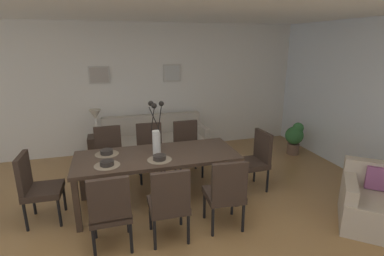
{
  "coord_description": "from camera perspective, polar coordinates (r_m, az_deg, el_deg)",
  "views": [
    {
      "loc": [
        -0.41,
        -2.79,
        2.22
      ],
      "look_at": [
        0.74,
        1.23,
        0.99
      ],
      "focal_mm": 27.29,
      "sensor_mm": 36.0,
      "label": 1
    }
  ],
  "objects": [
    {
      "name": "dining_chair_mid_left",
      "position": [
        3.58,
        6.65,
        -12.14
      ],
      "size": [
        0.47,
        0.47,
        0.92
      ],
      "color": "#33261E",
      "rests_on": "ground"
    },
    {
      "name": "placemat_near_right",
      "position": [
        4.18,
        -16.3,
        -4.91
      ],
      "size": [
        0.32,
        0.32,
        0.01
      ],
      "primitive_type": "cylinder",
      "color": "#7F705B",
      "rests_on": "dining_table"
    },
    {
      "name": "sofa",
      "position": [
        5.87,
        -7.28,
        -3.0
      ],
      "size": [
        2.0,
        0.84,
        0.8
      ],
      "color": "#B2A899",
      "rests_on": "ground"
    },
    {
      "name": "dining_table",
      "position": [
        4.06,
        -6.82,
        -6.08
      ],
      "size": [
        2.2,
        0.89,
        0.74
      ],
      "color": "#3D2D23",
      "rests_on": "ground"
    },
    {
      "name": "bowl_far_left",
      "position": [
        3.84,
        -6.38,
        -5.67
      ],
      "size": [
        0.17,
        0.17,
        0.07
      ],
      "color": "#2D2826",
      "rests_on": "dining_table"
    },
    {
      "name": "dining_chair_near_right",
      "position": [
        4.89,
        -15.92,
        -4.65
      ],
      "size": [
        0.45,
        0.45,
        0.92
      ],
      "color": "#33261E",
      "rests_on": "ground"
    },
    {
      "name": "framed_picture_center",
      "position": [
        6.14,
        -3.94,
        10.69
      ],
      "size": [
        0.36,
        0.03,
        0.35
      ],
      "color": "#B2ADA3"
    },
    {
      "name": "dining_chair_far_left",
      "position": [
        3.37,
        -4.46,
        -14.08
      ],
      "size": [
        0.45,
        0.45,
        0.92
      ],
      "color": "#33261E",
      "rests_on": "ground"
    },
    {
      "name": "back_wall_panel",
      "position": [
        6.12,
        -12.13,
        7.43
      ],
      "size": [
        9.0,
        0.1,
        2.6
      ],
      "primitive_type": "cube",
      "color": "silver",
      "rests_on": "ground"
    },
    {
      "name": "side_table",
      "position": [
        5.86,
        -17.8,
        -3.94
      ],
      "size": [
        0.36,
        0.36,
        0.52
      ],
      "primitive_type": "cube",
      "color": "#33261E",
      "rests_on": "ground"
    },
    {
      "name": "dining_chair_head_west",
      "position": [
        4.18,
        -28.23,
        -9.78
      ],
      "size": [
        0.45,
        0.45,
        0.92
      ],
      "color": "#33261E",
      "rests_on": "ground"
    },
    {
      "name": "dining_chair_mid_right",
      "position": [
        5.03,
        -0.94,
        -3.41
      ],
      "size": [
        0.45,
        0.45,
        0.92
      ],
      "color": "#33261E",
      "rests_on": "ground"
    },
    {
      "name": "ground_plane",
      "position": [
        3.59,
        -6.47,
        -21.9
      ],
      "size": [
        9.0,
        9.0,
        0.0
      ],
      "primitive_type": "plane",
      "color": "olive"
    },
    {
      "name": "placemat_near_left",
      "position": [
        3.81,
        -16.25,
        -7.03
      ],
      "size": [
        0.32,
        0.32,
        0.01
      ],
      "primitive_type": "cylinder",
      "color": "#7F705B",
      "rests_on": "dining_table"
    },
    {
      "name": "dining_chair_head_east",
      "position": [
        4.62,
        12.36,
        -5.67
      ],
      "size": [
        0.46,
        0.46,
        0.92
      ],
      "color": "#33261E",
      "rests_on": "ground"
    },
    {
      "name": "dining_chair_far_right",
      "position": [
        4.93,
        -8.17,
        -4.0
      ],
      "size": [
        0.45,
        0.45,
        0.92
      ],
      "color": "#33261E",
      "rests_on": "ground"
    },
    {
      "name": "dining_chair_near_left",
      "position": [
        3.34,
        -15.69,
        -15.0
      ],
      "size": [
        0.45,
        0.45,
        0.92
      ],
      "color": "#33261E",
      "rests_on": "ground"
    },
    {
      "name": "placemat_far_left",
      "position": [
        3.85,
        -6.36,
        -6.18
      ],
      "size": [
        0.32,
        0.32,
        0.01
      ],
      "primitive_type": "cylinder",
      "color": "#7F705B",
      "rests_on": "dining_table"
    },
    {
      "name": "potted_plant",
      "position": [
        6.29,
        19.42,
        -1.62
      ],
      "size": [
        0.36,
        0.36,
        0.67
      ],
      "color": "brown",
      "rests_on": "ground"
    },
    {
      "name": "framed_picture_left",
      "position": [
        6.0,
        -17.67,
        9.84
      ],
      "size": [
        0.4,
        0.03,
        0.34
      ],
      "color": "#B2ADA3"
    },
    {
      "name": "armchair",
      "position": [
        4.39,
        32.47,
        -12.5
      ],
      "size": [
        1.13,
        1.13,
        0.75
      ],
      "color": "#B7A893",
      "rests_on": "ground"
    },
    {
      "name": "bowl_near_right",
      "position": [
        4.17,
        -16.34,
        -4.43
      ],
      "size": [
        0.17,
        0.17,
        0.07
      ],
      "color": "#2D2826",
      "rests_on": "dining_table"
    },
    {
      "name": "bowl_near_left",
      "position": [
        3.8,
        -16.3,
        -6.52
      ],
      "size": [
        0.17,
        0.17,
        0.07
      ],
      "color": "#2D2826",
      "rests_on": "dining_table"
    },
    {
      "name": "table_lamp",
      "position": [
        5.68,
        -18.35,
        2.07
      ],
      "size": [
        0.22,
        0.22,
        0.51
      ],
      "color": "beige",
      "rests_on": "side_table"
    },
    {
      "name": "centerpiece_vase",
      "position": [
        3.94,
        -6.99,
        -1.33
      ],
      "size": [
        0.21,
        0.23,
        0.73
      ],
      "color": "silver",
      "rests_on": "dining_table"
    }
  ]
}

